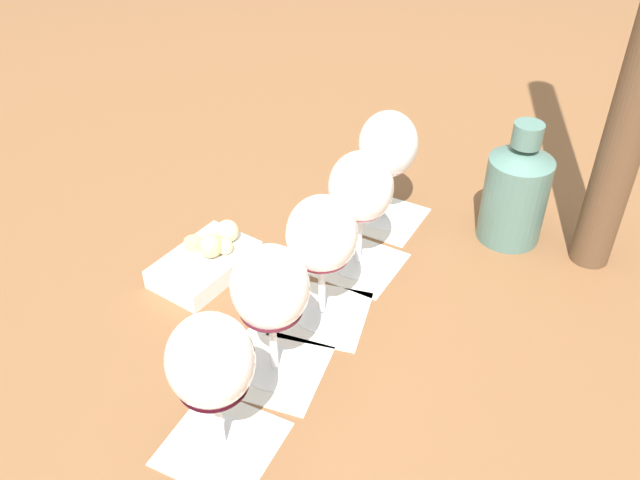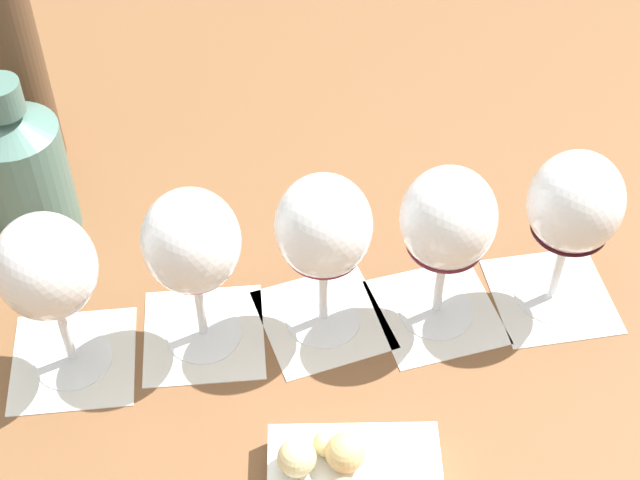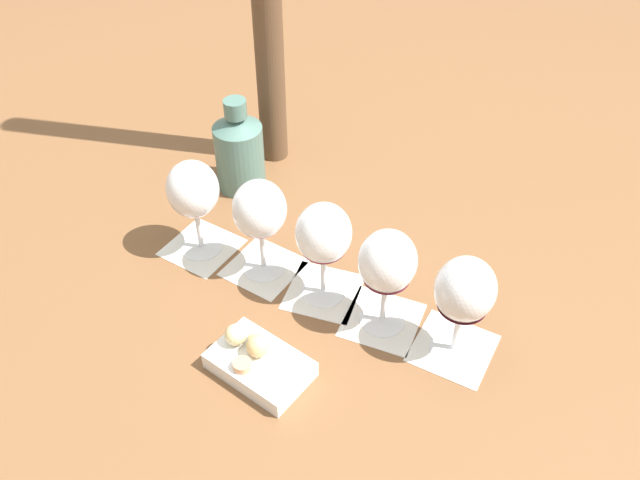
{
  "view_description": "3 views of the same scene",
  "coord_description": "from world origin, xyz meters",
  "px_view_note": "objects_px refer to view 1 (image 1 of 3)",
  "views": [
    {
      "loc": [
        0.6,
        -0.23,
        0.6
      ],
      "look_at": [
        0.0,
        -0.0,
        0.12
      ],
      "focal_mm": 38.0,
      "sensor_mm": 36.0,
      "label": 1
    },
    {
      "loc": [
        -0.48,
        -0.32,
        0.73
      ],
      "look_at": [
        0.0,
        -0.0,
        0.12
      ],
      "focal_mm": 55.0,
      "sensor_mm": 36.0,
      "label": 2
    },
    {
      "loc": [
        -0.23,
        -0.71,
        0.8
      ],
      "look_at": [
        0.0,
        -0.0,
        0.12
      ],
      "focal_mm": 38.0,
      "sensor_mm": 36.0,
      "label": 3
    }
  ],
  "objects_px": {
    "ceramic_vase": "(516,190)",
    "snack_dish": "(207,260)",
    "wine_glass_2": "(325,239)",
    "wine_glass_4": "(211,367)",
    "wine_glass_1": "(361,193)",
    "wine_glass_0": "(388,150)",
    "wine_glass_3": "(270,293)"
  },
  "relations": [
    {
      "from": "ceramic_vase",
      "to": "snack_dish",
      "type": "xyz_separation_m",
      "value": [
        -0.08,
        -0.43,
        -0.06
      ]
    },
    {
      "from": "wine_glass_0",
      "to": "ceramic_vase",
      "type": "bearing_deg",
      "value": 54.52
    },
    {
      "from": "wine_glass_0",
      "to": "wine_glass_1",
      "type": "relative_size",
      "value": 1.0
    },
    {
      "from": "snack_dish",
      "to": "wine_glass_0",
      "type": "bearing_deg",
      "value": 95.86
    },
    {
      "from": "wine_glass_1",
      "to": "wine_glass_2",
      "type": "relative_size",
      "value": 1.0
    },
    {
      "from": "wine_glass_0",
      "to": "snack_dish",
      "type": "distance_m",
      "value": 0.3
    },
    {
      "from": "wine_glass_0",
      "to": "wine_glass_3",
      "type": "distance_m",
      "value": 0.34
    },
    {
      "from": "wine_glass_3",
      "to": "snack_dish",
      "type": "bearing_deg",
      "value": -171.66
    },
    {
      "from": "wine_glass_1",
      "to": "snack_dish",
      "type": "bearing_deg",
      "value": -106.91
    },
    {
      "from": "wine_glass_4",
      "to": "snack_dish",
      "type": "relative_size",
      "value": 1.04
    },
    {
      "from": "ceramic_vase",
      "to": "snack_dish",
      "type": "relative_size",
      "value": 1.1
    },
    {
      "from": "wine_glass_1",
      "to": "wine_glass_3",
      "type": "distance_m",
      "value": 0.22
    },
    {
      "from": "wine_glass_0",
      "to": "wine_glass_3",
      "type": "relative_size",
      "value": 1.0
    },
    {
      "from": "wine_glass_3",
      "to": "wine_glass_4",
      "type": "relative_size",
      "value": 1.0
    },
    {
      "from": "wine_glass_1",
      "to": "snack_dish",
      "type": "distance_m",
      "value": 0.23
    },
    {
      "from": "wine_glass_1",
      "to": "wine_glass_2",
      "type": "distance_m",
      "value": 0.11
    },
    {
      "from": "wine_glass_2",
      "to": "ceramic_vase",
      "type": "bearing_deg",
      "value": 100.55
    },
    {
      "from": "wine_glass_1",
      "to": "wine_glass_3",
      "type": "height_order",
      "value": "same"
    },
    {
      "from": "wine_glass_0",
      "to": "snack_dish",
      "type": "xyz_separation_m",
      "value": [
        0.03,
        -0.28,
        -0.1
      ]
    },
    {
      "from": "wine_glass_3",
      "to": "snack_dish",
      "type": "height_order",
      "value": "wine_glass_3"
    },
    {
      "from": "wine_glass_4",
      "to": "ceramic_vase",
      "type": "xyz_separation_m",
      "value": [
        -0.2,
        0.48,
        -0.04
      ]
    },
    {
      "from": "wine_glass_1",
      "to": "ceramic_vase",
      "type": "xyz_separation_m",
      "value": [
        0.02,
        0.23,
        -0.04
      ]
    },
    {
      "from": "wine_glass_2",
      "to": "wine_glass_4",
      "type": "relative_size",
      "value": 1.0
    },
    {
      "from": "wine_glass_1",
      "to": "wine_glass_2",
      "type": "height_order",
      "value": "same"
    },
    {
      "from": "wine_glass_0",
      "to": "wine_glass_3",
      "type": "bearing_deg",
      "value": -47.04
    },
    {
      "from": "wine_glass_0",
      "to": "ceramic_vase",
      "type": "relative_size",
      "value": 0.95
    },
    {
      "from": "ceramic_vase",
      "to": "wine_glass_0",
      "type": "bearing_deg",
      "value": -125.48
    },
    {
      "from": "wine_glass_2",
      "to": "wine_glass_3",
      "type": "bearing_deg",
      "value": -52.93
    },
    {
      "from": "wine_glass_3",
      "to": "ceramic_vase",
      "type": "xyz_separation_m",
      "value": [
        -0.13,
        0.4,
        -0.04
      ]
    },
    {
      "from": "wine_glass_2",
      "to": "snack_dish",
      "type": "bearing_deg",
      "value": -138.97
    },
    {
      "from": "ceramic_vase",
      "to": "wine_glass_1",
      "type": "bearing_deg",
      "value": -94.54
    },
    {
      "from": "snack_dish",
      "to": "wine_glass_3",
      "type": "bearing_deg",
      "value": 8.34
    }
  ]
}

